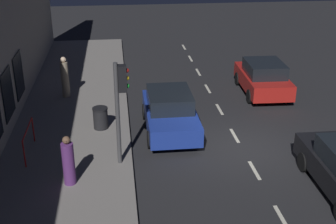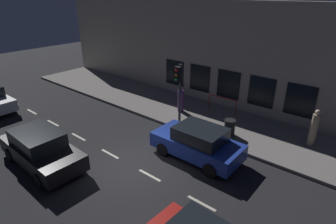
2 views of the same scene
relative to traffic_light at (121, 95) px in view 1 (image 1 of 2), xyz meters
name	(u,v)px [view 1 (image 1 of 2)]	position (x,y,z in m)	size (l,w,h in m)	color
ground_plane	(242,148)	(-4.30, -0.81, -2.56)	(60.00, 60.00, 0.00)	#232326
sidewalk	(67,156)	(1.95, -0.81, -2.48)	(4.50, 32.00, 0.15)	gray
lane_centre_line	(235,136)	(-4.30, -1.81, -2.55)	(0.12, 27.20, 0.01)	beige
traffic_light	(121,95)	(0.00, 0.00, 0.00)	(0.48, 0.32, 3.49)	#424244
parked_car_0	(170,112)	(-1.88, -2.56, -1.77)	(1.97, 4.16, 1.58)	#1E389E
parked_car_1	(263,78)	(-6.75, -6.11, -1.77)	(2.09, 4.01, 1.58)	red
pedestrian_0	(68,162)	(1.67, 1.10, -1.67)	(0.42, 0.42, 1.61)	#5B2D70
pedestrian_1	(65,78)	(2.44, -6.39, -1.53)	(0.47, 0.47, 1.88)	gray
trash_bin	(101,118)	(0.80, -2.79, -1.98)	(0.59, 0.59, 0.85)	black
red_railing	(28,135)	(3.20, -1.00, -1.70)	(0.05, 1.92, 0.97)	red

